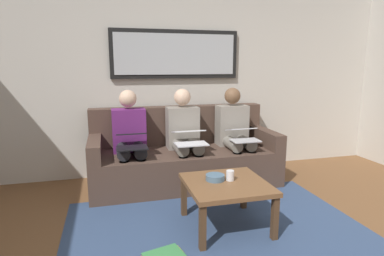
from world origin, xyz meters
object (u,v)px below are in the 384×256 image
(person_left, at_px, (235,131))
(laptop_black, at_px, (132,140))
(cup, at_px, (230,175))
(person_middle, at_px, (184,134))
(laptop_silver, at_px, (243,134))
(framed_mirror, at_px, (176,54))
(bowl, at_px, (215,177))
(laptop_white, at_px, (190,137))
(coffee_table, at_px, (226,188))
(person_right, at_px, (130,137))
(couch, at_px, (183,157))

(person_left, distance_m, laptop_black, 1.30)
(cup, xyz_separation_m, person_middle, (0.15, -1.11, 0.15))
(laptop_silver, bearing_deg, framed_mirror, -47.77)
(bowl, xyz_separation_m, laptop_white, (0.02, -0.83, 0.19))
(coffee_table, bearing_deg, laptop_black, -50.83)
(person_left, bearing_deg, person_right, 0.00)
(coffee_table, height_order, person_middle, person_middle)
(cup, xyz_separation_m, person_left, (-0.49, -1.11, 0.15))
(laptop_silver, bearing_deg, cup, 60.27)
(framed_mirror, distance_m, coffee_table, 2.00)
(laptop_black, bearing_deg, person_right, -90.00)
(framed_mirror, bearing_deg, cup, 95.29)
(person_middle, height_order, laptop_black, person_middle)
(coffee_table, height_order, cup, cup)
(cup, bearing_deg, laptop_black, -47.98)
(framed_mirror, height_order, cup, framed_mirror)
(laptop_white, relative_size, laptop_black, 0.99)
(coffee_table, height_order, laptop_black, laptop_black)
(person_right, bearing_deg, laptop_black, 90.00)
(coffee_table, distance_m, person_middle, 1.18)
(person_middle, bearing_deg, laptop_black, 20.77)
(framed_mirror, height_order, laptop_silver, framed_mirror)
(couch, height_order, framed_mirror, framed_mirror)
(person_left, xyz_separation_m, laptop_white, (0.64, 0.25, 0.02))
(laptop_white, relative_size, person_right, 0.31)
(laptop_black, bearing_deg, laptop_silver, 179.76)
(laptop_silver, distance_m, person_right, 1.30)
(bowl, distance_m, person_right, 1.27)
(couch, relative_size, person_left, 1.93)
(framed_mirror, bearing_deg, couch, 90.00)
(bowl, distance_m, laptop_black, 1.08)
(laptop_white, bearing_deg, bowl, 91.31)
(bowl, xyz_separation_m, person_middle, (0.02, -1.08, 0.17))
(bowl, bearing_deg, laptop_black, -51.65)
(cup, bearing_deg, laptop_silver, -119.73)
(laptop_silver, bearing_deg, couch, -26.34)
(bowl, xyz_separation_m, laptop_black, (0.66, -0.83, 0.19))
(cup, distance_m, laptop_silver, 1.01)
(cup, relative_size, laptop_silver, 0.27)
(person_left, height_order, laptop_black, person_left)
(couch, height_order, laptop_black, couch)
(couch, distance_m, person_right, 0.71)
(bowl, height_order, laptop_white, laptop_white)
(cup, distance_m, person_left, 1.23)
(bowl, height_order, person_right, person_right)
(person_right, bearing_deg, couch, -173.87)
(couch, xyz_separation_m, person_left, (-0.64, 0.07, 0.30))
(person_right, distance_m, laptop_black, 0.24)
(couch, bearing_deg, coffee_table, 94.61)
(cup, bearing_deg, person_left, -113.94)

